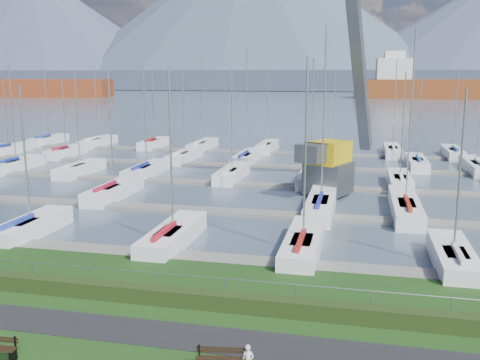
# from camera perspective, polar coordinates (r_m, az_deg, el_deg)

# --- Properties ---
(path) EXTENTS (160.00, 2.00, 0.04)m
(path) POSITION_cam_1_polar(r_m,az_deg,el_deg) (21.22, -9.21, -15.81)
(path) COLOR black
(path) RESTS_ON grass
(water) EXTENTS (800.00, 540.00, 0.20)m
(water) POSITION_cam_1_polar(r_m,az_deg,el_deg) (280.76, 11.23, 8.97)
(water) COLOR #455466
(hedge) EXTENTS (80.00, 0.70, 0.70)m
(hedge) POSITION_cam_1_polar(r_m,az_deg,el_deg) (23.27, -6.82, -12.29)
(hedge) COLOR #223112
(hedge) RESTS_ON grass
(fence) EXTENTS (80.00, 0.04, 0.04)m
(fence) POSITION_cam_1_polar(r_m,az_deg,el_deg) (23.30, -6.54, -10.00)
(fence) COLOR gray
(fence) RESTS_ON grass
(foothill) EXTENTS (900.00, 80.00, 12.00)m
(foothill) POSITION_cam_1_polar(r_m,az_deg,el_deg) (350.58, 11.59, 10.41)
(foothill) COLOR #3D475A
(foothill) RESTS_ON water
(mountains) EXTENTS (1190.00, 360.00, 115.00)m
(mountains) POSITION_cam_1_polar(r_m,az_deg,el_deg) (426.72, 13.06, 15.93)
(mountains) COLOR #3D4A59
(mountains) RESTS_ON water
(docks) EXTENTS (90.00, 41.60, 0.25)m
(docks) POSITION_cam_1_polar(r_m,az_deg,el_deg) (48.06, 3.64, -0.60)
(docks) COLOR gray
(docks) RESTS_ON water
(bench_right) EXTENTS (1.84, 0.67, 0.85)m
(bench_right) POSITION_cam_1_polar(r_m,az_deg,el_deg) (18.47, -1.83, -18.60)
(bench_right) COLOR black
(bench_right) RESTS_ON grass
(person) EXTENTS (0.41, 0.27, 1.10)m
(person) POSITION_cam_1_polar(r_m,az_deg,el_deg) (18.36, 0.85, -18.33)
(person) COLOR silver
(person) RESTS_ON grass
(crane) EXTENTS (6.22, 13.47, 22.35)m
(crane) POSITION_cam_1_polar(r_m,az_deg,el_deg) (45.41, 10.22, 5.64)
(crane) COLOR #505257
(crane) RESTS_ON water
(cargo_ship_west) EXTENTS (81.89, 31.44, 21.50)m
(cargo_ship_west) POSITION_cam_1_polar(r_m,az_deg,el_deg) (259.37, -23.40, 9.02)
(cargo_ship_west) COLOR maroon
(cargo_ship_west) RESTS_ON water
(cargo_ship_mid) EXTENTS (105.16, 21.05, 21.50)m
(cargo_ship_mid) POSITION_cam_1_polar(r_m,az_deg,el_deg) (240.65, 23.71, 8.84)
(cargo_ship_mid) COLOR brown
(cargo_ship_mid) RESTS_ON water
(sailboat_fleet) EXTENTS (75.21, 49.15, 13.51)m
(sailboat_fleet) POSITION_cam_1_polar(r_m,az_deg,el_deg) (50.59, 2.07, 6.44)
(sailboat_fleet) COLOR white
(sailboat_fleet) RESTS_ON water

